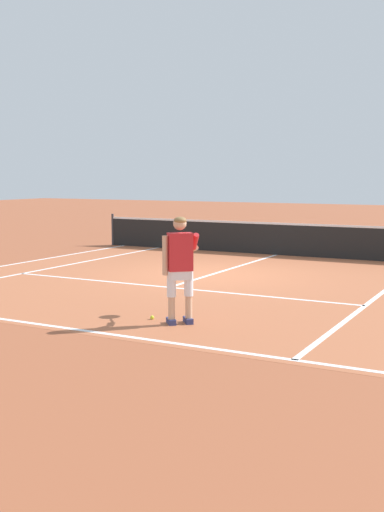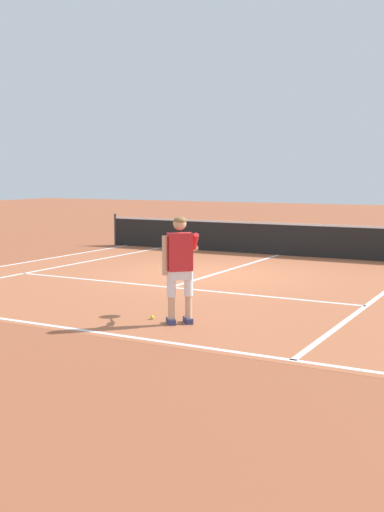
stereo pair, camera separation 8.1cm
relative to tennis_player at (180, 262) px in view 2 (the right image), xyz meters
name	(u,v)px [view 2 (the right image)]	position (x,y,z in m)	size (l,w,h in m)	color
ground_plane	(213,275)	(-1.83, 4.84, -0.99)	(80.00, 80.00, 0.00)	#9E5133
court_inner_surface	(198,279)	(-1.83, 4.05, -0.99)	(10.98, 10.72, 0.00)	#B2603D
line_baseline	(45,325)	(-1.83, -1.10, -0.99)	(10.98, 0.10, 0.01)	white
line_service	(170,287)	(-1.83, 2.81, -0.99)	(8.23, 0.10, 0.01)	white
line_centre_service	(234,268)	(-1.83, 6.01, -0.99)	(0.10, 6.40, 0.01)	white
line_singles_left	(58,267)	(-5.95, 4.05, -0.99)	(0.10, 10.32, 0.01)	white
line_singles_right	(381,295)	(2.28, 4.05, -0.99)	(0.10, 10.32, 0.01)	white
line_doubles_left	(18,264)	(-7.32, 4.05, -0.99)	(0.10, 10.32, 0.01)	white
tennis_net	(279,238)	(-1.83, 9.21, -0.49)	(11.96, 0.08, 1.07)	#333338
tennis_player	(180,262)	(0.00, 0.00, 0.00)	(0.70, 1.18, 1.71)	navy
tennis_ball_near_feet	(152,317)	(-0.56, 0.05, -0.96)	(0.07, 0.07, 0.07)	#CCE02D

